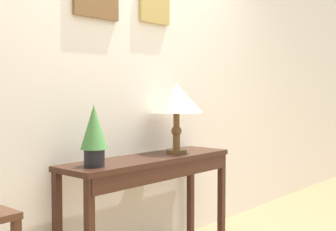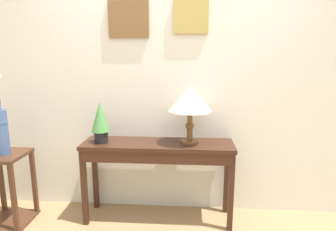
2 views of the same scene
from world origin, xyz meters
name	(u,v)px [view 1 (image 1 of 2)]	position (x,y,z in m)	size (l,w,h in m)	color
back_wall_with_art	(134,63)	(0.00, 1.37, 1.40)	(9.00, 0.13, 2.80)	silver
console_table	(152,173)	(-0.12, 1.08, 0.64)	(1.35, 0.37, 0.75)	#381E14
table_lamp	(176,100)	(0.16, 1.10, 1.13)	(0.38, 0.38, 0.51)	brown
potted_plant_on_console	(94,133)	(-0.63, 1.07, 0.95)	(0.16, 0.16, 0.37)	black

